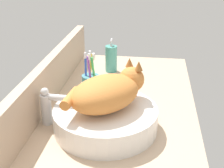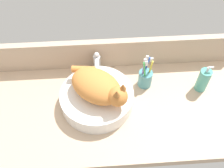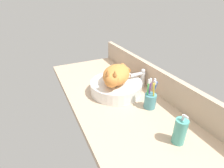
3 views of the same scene
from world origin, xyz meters
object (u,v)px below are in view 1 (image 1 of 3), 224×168
cat (108,91)px  soap_dispenser (111,59)px  sink_basin (106,119)px  toothbrush_cup (91,84)px  faucet (49,105)px

cat → soap_dispenser: 52.13cm
sink_basin → cat: 9.76cm
cat → toothbrush_cup: cat is taller
faucet → cat: bearing=-88.9°
cat → toothbrush_cup: (23.42, 10.81, -8.41)cm
cat → sink_basin: bearing=142.8°
soap_dispenser → sink_basin: bearing=-174.1°
sink_basin → soap_dispenser: bearing=5.9°
cat → toothbrush_cup: size_ratio=1.61×
toothbrush_cup → cat: bearing=-155.2°
sink_basin → soap_dispenser: (52.36, 5.40, 2.59)cm
sink_basin → soap_dispenser: soap_dispenser is taller
soap_dispenser → toothbrush_cup: toothbrush_cup is taller
sink_basin → toothbrush_cup: 26.50cm
toothbrush_cup → soap_dispenser: bearing=-9.3°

